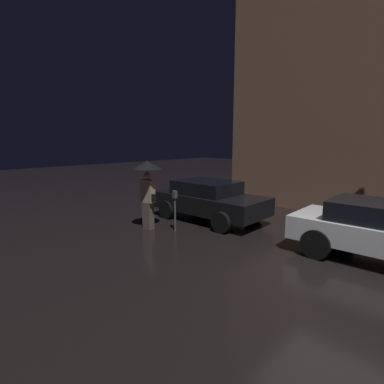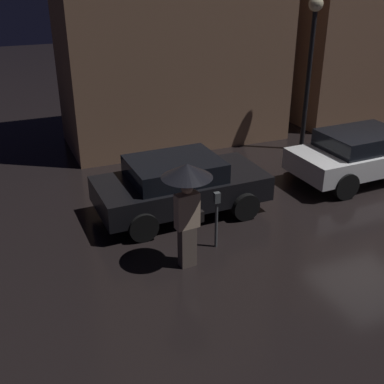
{
  "view_description": "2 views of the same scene",
  "coord_description": "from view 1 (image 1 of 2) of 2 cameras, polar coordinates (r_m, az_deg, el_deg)",
  "views": [
    {
      "loc": [
        1.82,
        -6.19,
        2.71
      ],
      "look_at": [
        -4.68,
        0.58,
        1.09
      ],
      "focal_mm": 28.0,
      "sensor_mm": 36.0,
      "label": 1
    },
    {
      "loc": [
        -8.33,
        -7.92,
        5.29
      ],
      "look_at": [
        -4.88,
        0.33,
        1.05
      ],
      "focal_mm": 45.0,
      "sensor_mm": 36.0,
      "label": 2
    }
  ],
  "objects": [
    {
      "name": "parking_meter",
      "position": [
        8.96,
        -3.27,
        -2.73
      ],
      "size": [
        0.12,
        0.1,
        1.24
      ],
      "color": "#4C5154",
      "rests_on": "ground"
    },
    {
      "name": "building_facade_left",
      "position": [
        13.79,
        24.48,
        19.74
      ],
      "size": [
        6.91,
        3.0,
        10.57
      ],
      "color": "#8C664C",
      "rests_on": "ground"
    },
    {
      "name": "parked_car_black",
      "position": [
        10.27,
        3.28,
        -1.39
      ],
      "size": [
        3.95,
        2.01,
        1.34
      ],
      "rotation": [
        0.0,
        0.0,
        0.02
      ],
      "color": "black",
      "rests_on": "ground"
    },
    {
      "name": "ground_plane",
      "position": [
        7.0,
        25.97,
        -13.99
      ],
      "size": [
        60.0,
        60.0,
        0.0
      ],
      "primitive_type": "plane",
      "color": "black"
    },
    {
      "name": "pedestrian_with_umbrella",
      "position": [
        9.17,
        -8.5,
        2.65
      ],
      "size": [
        0.94,
        0.94,
        2.11
      ],
      "rotation": [
        0.0,
        0.0,
        0.09
      ],
      "color": "#66564C",
      "rests_on": "ground"
    }
  ]
}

